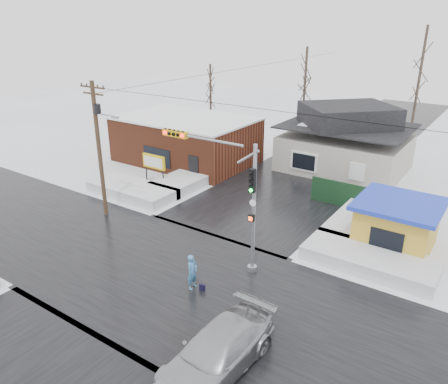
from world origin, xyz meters
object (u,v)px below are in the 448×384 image
Objects in this scene: car at (217,352)px; traffic_signal at (228,186)px; utility_pole at (99,142)px; kiosk at (396,224)px; pedestrian at (192,272)px; marquee_sign at (154,163)px.

traffic_signal is at bearing 122.66° from car.
utility_pole is 1.96× the size of kiosk.
marquee_sign is at bearing 48.14° from pedestrian.
traffic_signal is 1.21× the size of car.
marquee_sign is 14.88m from pedestrian.
utility_pole is 11.67m from pedestrian.
utility_pole is 18.95m from kiosk.
marquee_sign reaches higher than pedestrian.
utility_pole is at bearing 177.05° from traffic_signal.
traffic_signal is 10.43m from kiosk.
car is at bearing -26.76° from utility_pole.
marquee_sign is 20.47m from car.
car is (4.16, -3.75, -0.08)m from pedestrian.
utility_pole is at bearing 69.13° from pedestrian.
marquee_sign is at bearing 140.89° from car.
utility_pole reaches higher than car.
kiosk is 12.33m from pedestrian.
traffic_signal is at bearing -135.16° from kiosk.
utility_pole is at bearing -79.87° from marquee_sign.
marquee_sign is at bearing 150.28° from traffic_signal.
pedestrian is (-7.13, -10.04, -0.55)m from kiosk.
marquee_sign is (-11.43, 6.53, -2.62)m from traffic_signal.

